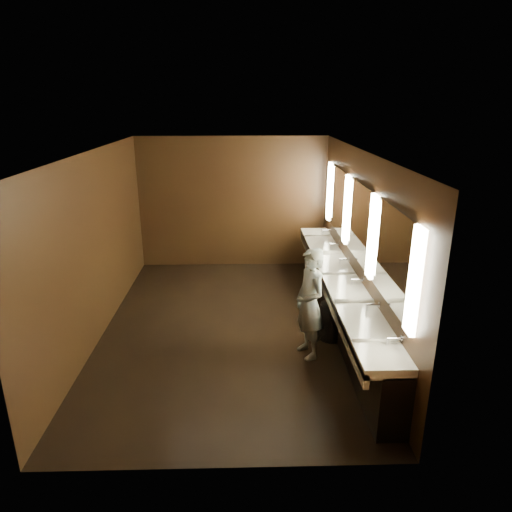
{
  "coord_description": "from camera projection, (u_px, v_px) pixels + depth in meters",
  "views": [
    {
      "loc": [
        0.24,
        -6.64,
        3.5
      ],
      "look_at": [
        0.42,
        0.0,
        1.22
      ],
      "focal_mm": 32.0,
      "sensor_mm": 36.0,
      "label": 1
    }
  ],
  "objects": [
    {
      "name": "wall_left",
      "position": [
        96.0,
        246.0,
        6.9
      ],
      "size": [
        0.02,
        6.0,
        2.8
      ],
      "primitive_type": "cube",
      "color": "black",
      "rests_on": "floor"
    },
    {
      "name": "wall_back",
      "position": [
        232.0,
        203.0,
        9.79
      ],
      "size": [
        4.0,
        0.02,
        2.8
      ],
      "primitive_type": "cube",
      "color": "black",
      "rests_on": "floor"
    },
    {
      "name": "ceiling",
      "position": [
        226.0,
        152.0,
        6.5
      ],
      "size": [
        4.0,
        6.0,
        0.02
      ],
      "primitive_type": "cube",
      "color": "#2D2D2B",
      "rests_on": "wall_back"
    },
    {
      "name": "person",
      "position": [
        310.0,
        304.0,
        6.36
      ],
      "size": [
        0.55,
        0.68,
        1.61
      ],
      "primitive_type": "imported",
      "rotation": [
        0.0,
        0.0,
        -1.25
      ],
      "color": "#8EBAD4",
      "rests_on": "floor"
    },
    {
      "name": "trash_bin",
      "position": [
        332.0,
        321.0,
        6.97
      ],
      "size": [
        0.47,
        0.47,
        0.58
      ],
      "primitive_type": "cylinder",
      "rotation": [
        0.0,
        0.0,
        0.3
      ],
      "color": "black",
      "rests_on": "floor"
    },
    {
      "name": "sink_counter",
      "position": [
        341.0,
        298.0,
        7.3
      ],
      "size": [
        0.55,
        5.4,
        1.01
      ],
      "color": "black",
      "rests_on": "floor"
    },
    {
      "name": "wall_front",
      "position": [
        218.0,
        345.0,
        4.12
      ],
      "size": [
        4.0,
        0.02,
        2.8
      ],
      "primitive_type": "cube",
      "color": "black",
      "rests_on": "floor"
    },
    {
      "name": "mirror_band",
      "position": [
        359.0,
        222.0,
        6.89
      ],
      "size": [
        0.06,
        5.03,
        1.15
      ],
      "color": "#FCF4C8",
      "rests_on": "wall_right"
    },
    {
      "name": "floor",
      "position": [
        230.0,
        327.0,
        7.41
      ],
      "size": [
        6.0,
        6.0,
        0.0
      ],
      "primitive_type": "plane",
      "color": "black",
      "rests_on": "ground"
    },
    {
      "name": "wall_right",
      "position": [
        358.0,
        244.0,
        7.01
      ],
      "size": [
        0.02,
        6.0,
        2.8
      ],
      "primitive_type": "cube",
      "color": "black",
      "rests_on": "floor"
    }
  ]
}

